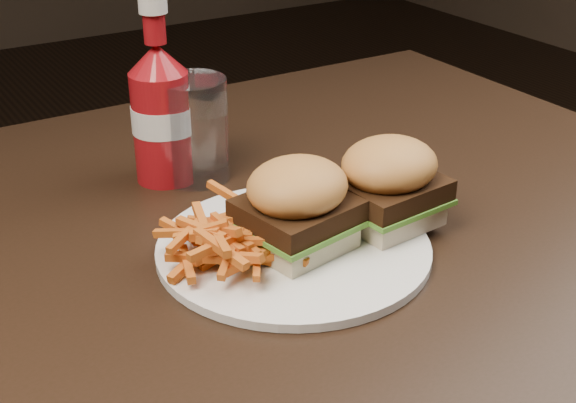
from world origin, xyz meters
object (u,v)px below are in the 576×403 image
dining_table (195,255)px  tumbler (193,132)px  plate (294,248)px  ketchup_bottle (162,129)px

dining_table → tumbler: size_ratio=9.81×
tumbler → dining_table: bearing=-116.4°
plate → ketchup_bottle: size_ratio=2.03×
dining_table → tumbler: tumbler is taller
ketchup_bottle → plate: bearing=-80.6°
plate → tumbler: 0.21m
dining_table → plate: bearing=-47.5°
dining_table → ketchup_bottle: 0.17m
plate → ketchup_bottle: ketchup_bottle is taller
ketchup_bottle → tumbler: ketchup_bottle is taller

